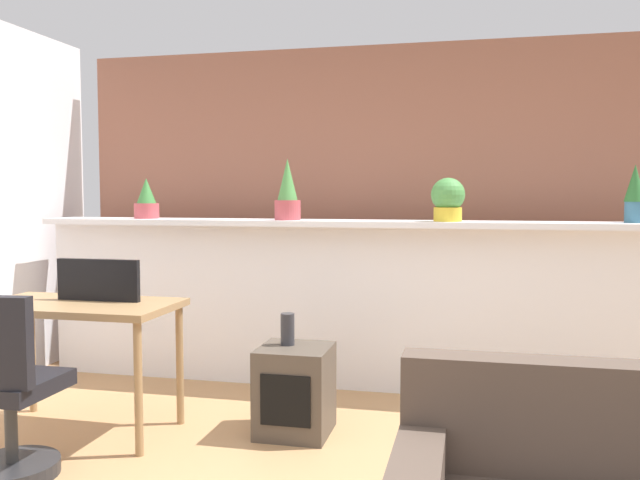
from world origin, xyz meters
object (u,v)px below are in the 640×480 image
at_px(potted_plant_1, 287,193).
at_px(office_chair, 3,401).
at_px(vase_on_shelf, 288,329).
at_px(potted_plant_2, 448,199).
at_px(tv_monitor, 98,280).
at_px(potted_plant_0, 146,201).
at_px(desk, 79,317).
at_px(potted_plant_3, 635,192).
at_px(side_cube_shelf, 295,390).

relative_size(potted_plant_1, office_chair, 0.47).
xyz_separation_m(potted_plant_1, vase_on_shelf, (0.24, -0.86, -0.78)).
distance_m(potted_plant_2, tv_monitor, 2.26).
height_order(potted_plant_2, tv_monitor, potted_plant_2).
bearing_deg(potted_plant_2, potted_plant_1, 179.81).
distance_m(potted_plant_0, potted_plant_1, 1.10).
distance_m(potted_plant_0, potted_plant_2, 2.20).
height_order(potted_plant_2, office_chair, potted_plant_2).
height_order(potted_plant_0, potted_plant_1, potted_plant_1).
bearing_deg(desk, potted_plant_2, 29.51).
relative_size(potted_plant_0, potted_plant_3, 0.81).
relative_size(tv_monitor, vase_on_shelf, 2.78).
xyz_separation_m(tv_monitor, side_cube_shelf, (1.13, 0.16, -0.62)).
xyz_separation_m(potted_plant_2, tv_monitor, (-1.94, -1.06, -0.46)).
bearing_deg(office_chair, potted_plant_2, 42.42).
bearing_deg(office_chair, potted_plant_1, 64.10).
bearing_deg(vase_on_shelf, side_cube_shelf, -39.36).
xyz_separation_m(desk, side_cube_shelf, (1.21, 0.24, -0.42)).
height_order(potted_plant_1, side_cube_shelf, potted_plant_1).
xyz_separation_m(potted_plant_2, desk, (-2.02, -1.14, -0.67)).
bearing_deg(vase_on_shelf, office_chair, -139.42).
xyz_separation_m(office_chair, vase_on_shelf, (1.12, 0.96, 0.20)).
bearing_deg(potted_plant_1, office_chair, -115.90).
relative_size(potted_plant_1, desk, 0.39).
relative_size(potted_plant_0, potted_plant_2, 1.03).
bearing_deg(potted_plant_1, vase_on_shelf, -74.39).
height_order(potted_plant_1, desk, potted_plant_1).
xyz_separation_m(potted_plant_0, potted_plant_1, (1.10, -0.03, 0.06)).
distance_m(potted_plant_3, side_cube_shelf, 2.46).
bearing_deg(potted_plant_0, tv_monitor, -76.54).
xyz_separation_m(potted_plant_0, side_cube_shelf, (1.39, -0.94, -1.07)).
xyz_separation_m(potted_plant_1, potted_plant_2, (1.10, -0.00, -0.04)).
distance_m(potted_plant_0, potted_plant_3, 3.36).
bearing_deg(potted_plant_0, potted_plant_1, -1.77).
bearing_deg(potted_plant_3, desk, -159.42).
height_order(desk, office_chair, office_chair).
bearing_deg(potted_plant_1, potted_plant_3, 1.15).
bearing_deg(potted_plant_1, desk, -128.57).
height_order(potted_plant_2, desk, potted_plant_2).
distance_m(potted_plant_1, potted_plant_2, 1.10).
distance_m(potted_plant_2, potted_plant_3, 1.16).
bearing_deg(side_cube_shelf, potted_plant_1, 108.04).
height_order(potted_plant_0, desk, potted_plant_0).
bearing_deg(potted_plant_1, tv_monitor, -128.04).
relative_size(potted_plant_0, desk, 0.27).
bearing_deg(potted_plant_2, vase_on_shelf, -135.34).
distance_m(potted_plant_0, vase_on_shelf, 1.76).
bearing_deg(desk, vase_on_shelf, 14.02).
bearing_deg(potted_plant_3, potted_plant_2, -177.57).
bearing_deg(tv_monitor, office_chair, -93.81).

